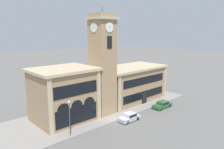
{
  "coord_description": "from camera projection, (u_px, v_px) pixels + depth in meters",
  "views": [
    {
      "loc": [
        -25.85,
        -25.91,
        15.54
      ],
      "look_at": [
        0.62,
        2.69,
        7.83
      ],
      "focal_mm": 35.0,
      "sensor_mm": 36.0,
      "label": 1
    }
  ],
  "objects": [
    {
      "name": "ground_plane",
      "position": [
        120.0,
        120.0,
        38.9
      ],
      "size": [
        300.0,
        300.0,
        0.0
      ],
      "primitive_type": "plane",
      "color": "#605E5B"
    },
    {
      "name": "clock_tower",
      "position": [
        103.0,
        65.0,
        40.37
      ],
      "size": [
        4.5,
        4.5,
        19.83
      ],
      "color": "#9E7F5B",
      "rests_on": "ground_plane"
    },
    {
      "name": "parked_car_mid",
      "position": [
        162.0,
        104.0,
        45.11
      ],
      "size": [
        4.55,
        1.97,
        1.34
      ],
      "rotation": [
        0.0,
        0.0,
        3.12
      ],
      "color": "#285633",
      "rests_on": "ground_plane"
    },
    {
      "name": "sidewalk_kerb",
      "position": [
        97.0,
        110.0,
        43.48
      ],
      "size": [
        44.17,
        12.79,
        0.15
      ],
      "color": "gray",
      "rests_on": "ground_plane"
    },
    {
      "name": "town_hall_left_wing",
      "position": [
        64.0,
        95.0,
        38.04
      ],
      "size": [
        10.6,
        8.8,
        9.38
      ],
      "color": "#9E7F5B",
      "rests_on": "ground_plane"
    },
    {
      "name": "town_hall_right_wing",
      "position": [
        131.0,
        83.0,
        49.73
      ],
      "size": [
        16.59,
        8.8,
        7.76
      ],
      "color": "#9E7F5B",
      "rests_on": "ground_plane"
    },
    {
      "name": "parked_car_near",
      "position": [
        130.0,
        117.0,
        38.46
      ],
      "size": [
        4.09,
        1.83,
        1.42
      ],
      "rotation": [
        0.0,
        0.0,
        3.12
      ],
      "color": "#B2B7C1",
      "rests_on": "ground_plane"
    },
    {
      "name": "street_lamp",
      "position": [
        69.0,
        113.0,
        32.02
      ],
      "size": [
        0.36,
        0.36,
        5.51
      ],
      "color": "#4C4C51",
      "rests_on": "sidewalk_kerb"
    }
  ]
}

